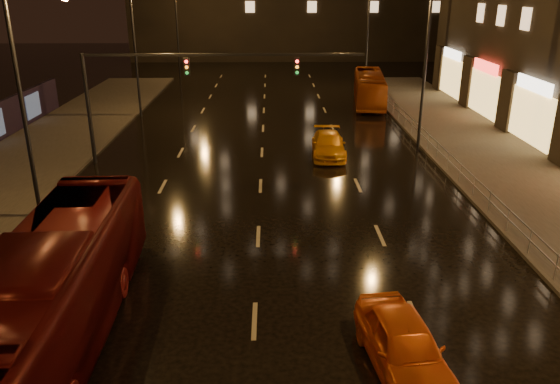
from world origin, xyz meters
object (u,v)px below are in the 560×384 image
(bus_red, at_px, (53,290))
(taxi_far, at_px, (328,145))
(bus_curb, at_px, (369,88))
(taxi_near, at_px, (404,346))

(bus_red, xyz_separation_m, taxi_far, (9.58, 18.11, -0.99))
(bus_curb, relative_size, taxi_far, 2.10)
(taxi_far, bearing_deg, bus_red, -115.29)
(bus_red, height_order, taxi_far, bus_red)
(taxi_far, bearing_deg, bus_curb, 74.22)
(bus_red, height_order, taxi_near, bus_red)
(bus_red, relative_size, taxi_near, 2.71)
(bus_red, distance_m, bus_curb, 36.23)
(bus_red, bearing_deg, bus_curb, 64.59)
(bus_red, xyz_separation_m, bus_curb, (14.58, 33.17, -0.29))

